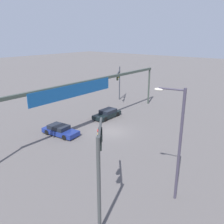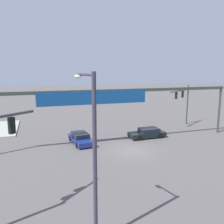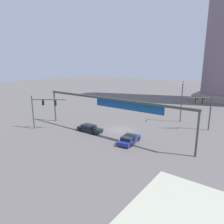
# 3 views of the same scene
# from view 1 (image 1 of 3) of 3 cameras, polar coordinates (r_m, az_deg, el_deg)

# --- Properties ---
(ground_plane) EXTENTS (221.16, 221.16, 0.00)m
(ground_plane) POSITION_cam_1_polar(r_m,az_deg,el_deg) (30.05, 0.06, -4.74)
(ground_plane) COLOR #5D5857
(traffic_signal_near_corner) EXTENTS (3.43, 2.82, 6.39)m
(traffic_signal_near_corner) POSITION_cam_1_polar(r_m,az_deg,el_deg) (14.65, -3.06, -11.79)
(traffic_signal_near_corner) COLOR #3A3D3E
(traffic_signal_near_corner) RESTS_ON ground
(traffic_signal_opposite_side) EXTENTS (5.41, 3.45, 6.16)m
(traffic_signal_opposite_side) POSITION_cam_1_polar(r_m,az_deg,el_deg) (42.33, 1.61, 8.00)
(traffic_signal_opposite_side) COLOR #31363F
(traffic_signal_opposite_side) RESTS_ON ground
(streetlamp_curved_arm) EXTENTS (0.71, 2.11, 8.37)m
(streetlamp_curved_arm) POSITION_cam_1_polar(r_m,az_deg,el_deg) (17.08, 15.40, -6.19)
(streetlamp_curved_arm) COLOR #3B3747
(streetlamp_curved_arm) RESTS_ON ground
(overhead_sign_gantry) EXTENTS (28.58, 0.43, 6.33)m
(overhead_sign_gantry) POSITION_cam_1_polar(r_m,az_deg,el_deg) (29.80, -5.61, 6.03)
(overhead_sign_gantry) COLOR #37413A
(overhead_sign_gantry) RESTS_ON ground
(sedan_car_approaching) EXTENTS (4.61, 2.01, 1.21)m
(sedan_car_approaching) POSITION_cam_1_polar(r_m,az_deg,el_deg) (34.93, -1.15, -0.43)
(sedan_car_approaching) COLOR black
(sedan_car_approaching) RESTS_ON ground
(sedan_car_waiting_far) EXTENTS (2.37, 4.81, 1.21)m
(sedan_car_waiting_far) POSITION_cam_1_polar(r_m,az_deg,el_deg) (29.63, -12.33, -4.31)
(sedan_car_waiting_far) COLOR navy
(sedan_car_waiting_far) RESTS_ON ground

